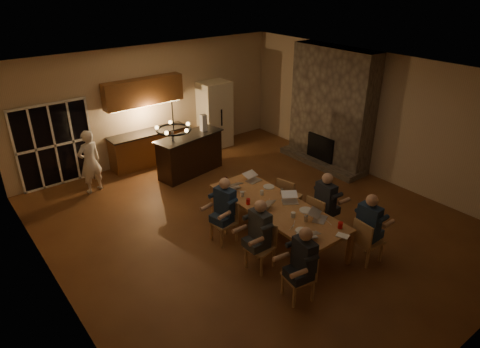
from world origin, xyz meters
name	(u,v)px	position (x,y,z in m)	size (l,w,h in m)	color
floor	(254,222)	(0.00, 0.00, 0.00)	(9.00, 9.00, 0.00)	brown
back_wall	(151,104)	(0.00, 4.52, 1.60)	(8.00, 0.04, 3.20)	tan
left_wall	(49,220)	(-4.02, 0.00, 1.60)	(0.04, 9.00, 3.20)	tan
right_wall	(376,116)	(4.02, 0.00, 1.60)	(0.04, 9.00, 3.20)	tan
ceiling	(256,75)	(0.00, 0.00, 3.22)	(8.00, 9.00, 0.04)	white
french_doors	(55,145)	(-2.70, 4.47, 1.05)	(1.86, 0.08, 2.10)	black
fireplace	(332,107)	(3.70, 1.20, 1.60)	(0.58, 2.50, 3.20)	#716859
kitchenette	(147,123)	(-0.30, 4.20, 1.20)	(2.24, 0.68, 2.40)	brown
refrigerator	(215,115)	(1.90, 4.15, 1.00)	(0.90, 0.68, 2.00)	beige
dining_table	(276,222)	(-0.02, -0.71, 0.38)	(1.10, 3.09, 0.75)	#AF7C46
bar_island	(190,155)	(0.24, 2.95, 0.54)	(1.88, 0.68, 1.08)	black
chair_left_near	(298,276)	(-0.93, -2.27, 0.45)	(0.44, 0.44, 0.89)	tan
chair_left_mid	(260,247)	(-0.90, -1.26, 0.45)	(0.44, 0.44, 0.89)	tan
chair_left_far	(224,222)	(-0.92, -0.17, 0.45)	(0.44, 0.44, 0.89)	tan
chair_right_near	(368,240)	(0.83, -2.34, 0.45)	(0.44, 0.44, 0.89)	tan
chair_right_mid	(320,215)	(0.80, -1.17, 0.45)	(0.44, 0.44, 0.89)	tan
chair_right_far	(290,195)	(0.88, -0.19, 0.45)	(0.44, 0.44, 0.89)	tan
person_left_near	(304,264)	(-0.87, -2.31, 0.69)	(0.60, 0.60, 1.38)	#24282E
person_right_near	(368,228)	(0.84, -2.28, 0.69)	(0.60, 0.60, 1.38)	navy
person_left_mid	(260,234)	(-0.87, -1.21, 0.69)	(0.60, 0.60, 1.38)	#363C40
person_right_mid	(325,204)	(0.87, -1.20, 0.69)	(0.60, 0.60, 1.38)	#24282E
person_left_far	(225,209)	(-0.85, -0.13, 0.69)	(0.60, 0.60, 1.38)	navy
standing_person	(90,162)	(-2.20, 3.56, 0.79)	(0.58, 0.38, 1.59)	white
chandelier	(174,130)	(-2.08, -0.51, 2.75)	(0.55, 0.55, 0.03)	black
laptop_a	(307,231)	(-0.31, -1.84, 0.86)	(0.32, 0.28, 0.23)	silver
laptop_b	(320,214)	(0.28, -1.61, 0.86)	(0.32, 0.28, 0.23)	silver
laptop_c	(263,203)	(-0.29, -0.61, 0.86)	(0.32, 0.28, 0.23)	silver
laptop_d	(290,197)	(0.29, -0.78, 0.86)	(0.32, 0.28, 0.23)	silver
laptop_e	(232,183)	(-0.26, 0.44, 0.86)	(0.32, 0.28, 0.23)	silver
laptop_f	(254,176)	(0.32, 0.40, 0.86)	(0.32, 0.28, 0.23)	silver
mug_front	(293,215)	(-0.06, -1.23, 0.80)	(0.09, 0.09, 0.10)	silver
mug_mid	(262,192)	(0.05, -0.19, 0.80)	(0.07, 0.07, 0.10)	silver
mug_back	(242,194)	(-0.31, 0.01, 0.80)	(0.08, 0.08, 0.10)	silver
redcup_near	(340,225)	(0.35, -2.03, 0.81)	(0.09, 0.09, 0.12)	#B70C0C
redcup_mid	(248,201)	(-0.42, -0.32, 0.81)	(0.08, 0.08, 0.12)	#B70C0C
can_silver	(306,219)	(0.02, -1.48, 0.81)	(0.07, 0.07, 0.12)	#B2B2B7
can_cola	(226,180)	(-0.20, 0.73, 0.81)	(0.07, 0.07, 0.12)	#3F0F0C
can_right	(282,191)	(0.39, -0.42, 0.81)	(0.07, 0.07, 0.12)	#B2B2B7
plate_near	(306,210)	(0.30, -1.22, 0.76)	(0.27, 0.27, 0.02)	silver
plate_left	(302,231)	(-0.27, -1.67, 0.76)	(0.23, 0.23, 0.02)	silver
plate_far	(269,187)	(0.39, -0.03, 0.76)	(0.24, 0.24, 0.02)	silver
notepad	(343,236)	(0.19, -2.22, 0.76)	(0.15, 0.22, 0.01)	white
bar_bottle	(173,136)	(-0.28, 2.87, 1.20)	(0.07, 0.07, 0.24)	#99999E
bar_blender	(203,123)	(0.74, 3.01, 1.31)	(0.14, 0.14, 0.45)	silver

